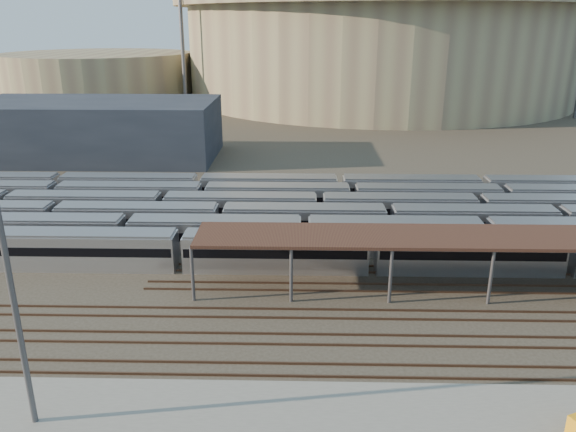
# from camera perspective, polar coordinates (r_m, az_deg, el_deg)

# --- Properties ---
(ground) EXTENTS (420.00, 420.00, 0.00)m
(ground) POSITION_cam_1_polar(r_m,az_deg,el_deg) (48.71, -0.39, -9.36)
(ground) COLOR #383026
(ground) RESTS_ON ground
(apron) EXTENTS (50.00, 9.00, 0.20)m
(apron) POSITION_cam_1_polar(r_m,az_deg,el_deg) (36.75, -9.51, -20.32)
(apron) COLOR gray
(apron) RESTS_ON ground
(subway_trains) EXTENTS (127.95, 23.90, 3.60)m
(subway_trains) POSITION_cam_1_polar(r_m,az_deg,el_deg) (64.93, 3.10, -0.11)
(subway_trains) COLOR silver
(subway_trains) RESTS_ON ground
(inspection_shed) EXTENTS (60.30, 6.00, 5.30)m
(inspection_shed) POSITION_cam_1_polar(r_m,az_deg,el_deg) (54.27, 23.66, -2.19)
(inspection_shed) COLOR #545459
(inspection_shed) RESTS_ON ground
(empty_tracks) EXTENTS (170.00, 9.62, 0.18)m
(empty_tracks) POSITION_cam_1_polar(r_m,az_deg,el_deg) (44.34, -0.60, -12.37)
(empty_tracks) COLOR #4C3323
(empty_tracks) RESTS_ON ground
(stadium) EXTENTS (124.00, 124.00, 32.50)m
(stadium) POSITION_cam_1_polar(r_m,az_deg,el_deg) (184.35, 9.16, 16.96)
(stadium) COLOR gray
(stadium) RESTS_ON ground
(secondary_arena) EXTENTS (56.00, 56.00, 14.00)m
(secondary_arena) POSITION_cam_1_polar(r_m,az_deg,el_deg) (184.01, -18.61, 13.27)
(secondary_arena) COLOR gray
(secondary_arena) RESTS_ON ground
(service_building) EXTENTS (42.00, 20.00, 10.00)m
(service_building) POSITION_cam_1_polar(r_m,az_deg,el_deg) (105.86, -18.93, 8.31)
(service_building) COLOR #1E232D
(service_building) RESTS_ON ground
(floodlight_0) EXTENTS (4.00, 1.00, 38.40)m
(floodlight_0) POSITION_cam_1_polar(r_m,az_deg,el_deg) (155.91, -10.75, 18.02)
(floodlight_0) COLOR #545459
(floodlight_0) RESTS_ON ground
(floodlight_3) EXTENTS (4.00, 1.00, 38.40)m
(floodlight_3) POSITION_cam_1_polar(r_m,az_deg,el_deg) (203.03, -1.92, 18.56)
(floodlight_3) COLOR #545459
(floodlight_3) RESTS_ON ground
(yard_light_pole) EXTENTS (0.80, 0.36, 18.01)m
(yard_light_pole) POSITION_cam_1_polar(r_m,az_deg,el_deg) (35.14, -26.31, -6.49)
(yard_light_pole) COLOR #545459
(yard_light_pole) RESTS_ON apron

